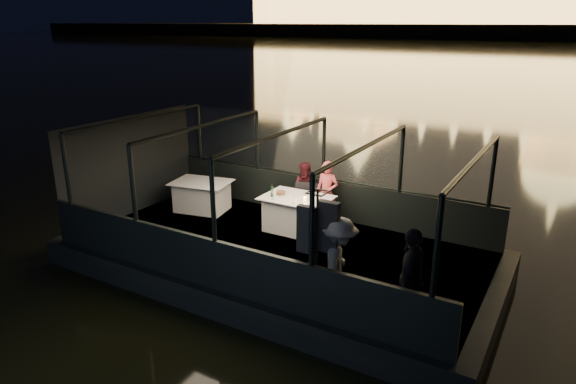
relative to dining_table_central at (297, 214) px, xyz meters
The scene contains 28 objects.
river_water 79.08m from the dining_table_central, 89.93° to the left, with size 500.00×500.00×0.00m, color black.
boat_hull 1.28m from the dining_table_central, 84.31° to the right, with size 8.60×4.40×1.00m, color black.
boat_deck 1.01m from the dining_table_central, 84.31° to the right, with size 8.00×4.00×0.04m, color black.
gunwale_port 1.08m from the dining_table_central, 85.09° to the left, with size 8.00×0.08×0.90m, color black.
gunwale_starboard 2.93m from the dining_table_central, 88.19° to the right, with size 8.00×0.08×0.90m, color black.
cabin_glass_port 1.62m from the dining_table_central, 85.09° to the left, with size 8.00×0.02×1.40m, color #99B2B2, non-canonical shape.
cabin_glass_starboard 3.17m from the dining_table_central, 88.19° to the right, with size 8.00×0.02×1.40m, color #99B2B2, non-canonical shape.
cabin_roof_glass 2.13m from the dining_table_central, 84.31° to the right, with size 8.00×4.00×0.02m, color #99B2B2, non-canonical shape.
end_wall_fore 4.09m from the dining_table_central, 166.67° to the right, with size 0.02×4.00×2.30m, color black, non-canonical shape.
end_wall_aft 4.26m from the dining_table_central, 12.75° to the right, with size 0.02×4.00×2.30m, color black, non-canonical shape.
canopy_ribs 1.20m from the dining_table_central, 84.31° to the right, with size 8.00×4.00×2.30m, color black, non-canonical shape.
dining_table_central is the anchor object (origin of this frame).
dining_table_aft 2.58m from the dining_table_central, behind, with size 1.35×0.98×0.72m, color silver.
chair_port_left 0.49m from the dining_table_central, 108.92° to the left, with size 0.42×0.42×0.89m, color black.
chair_port_right 0.61m from the dining_table_central, 70.18° to the left, with size 0.40×0.40×0.85m, color black.
coat_stand 3.13m from the dining_table_central, 54.91° to the right, with size 0.54×0.44×1.96m, color black, non-canonical shape.
person_woman_coral 0.89m from the dining_table_central, 63.18° to the left, with size 0.52×0.34×1.43m, color #D94F52.
person_man_maroon 0.82m from the dining_table_central, 103.00° to the left, with size 0.64×0.50×1.34m, color #421219.
passenger_stripe 3.25m from the dining_table_central, 48.79° to the right, with size 0.98×0.55×1.52m, color silver.
passenger_dark 4.03m from the dining_table_central, 36.02° to the right, with size 0.92×0.39×1.57m, color black.
wine_bottle 0.75m from the dining_table_central, 152.98° to the right, with size 0.06×0.06×0.28m, color #123217.
bread_basket 0.57m from the dining_table_central, behind, with size 0.20×0.20×0.08m, color brown.
amber_candle 0.51m from the dining_table_central, 24.28° to the right, with size 0.06×0.06×0.09m, color orange.
plate_near 0.62m from the dining_table_central, 31.96° to the right, with size 0.21×0.21×0.01m, color white.
plate_far 0.46m from the dining_table_central, behind, with size 0.21×0.21×0.01m, color white.
wine_glass_white 0.71m from the dining_table_central, 135.05° to the right, with size 0.07×0.07×0.20m, color silver, non-canonical shape.
wine_glass_red 0.59m from the dining_table_central, ahead, with size 0.06×0.06×0.18m, color silver, non-canonical shape.
wine_glass_empty 0.62m from the dining_table_central, 69.58° to the right, with size 0.06×0.06×0.18m, color silver, non-canonical shape.
Camera 1 is at (4.97, -8.10, 4.83)m, focal length 32.00 mm.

